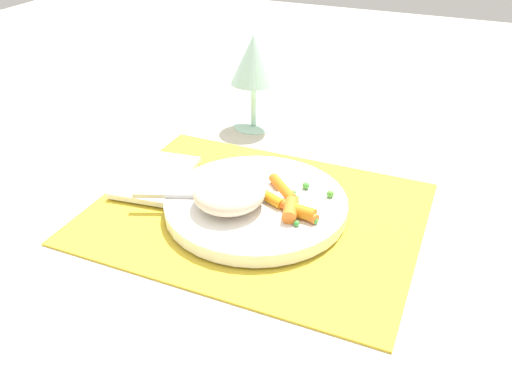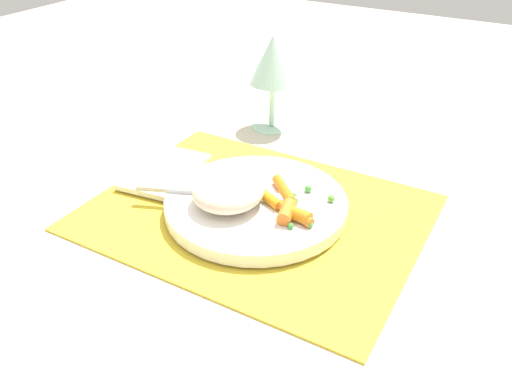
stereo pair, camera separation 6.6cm
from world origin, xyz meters
name	(u,v)px [view 1 (the left image)]	position (x,y,z in m)	size (l,w,h in m)	color
ground_plane	(256,213)	(0.00, 0.00, 0.00)	(2.40, 2.40, 0.00)	beige
placemat	(256,212)	(0.00, 0.00, 0.00)	(0.42, 0.33, 0.01)	gold
plate	(256,204)	(0.00, 0.00, 0.01)	(0.24, 0.24, 0.02)	white
rice_mound	(229,192)	(-0.02, -0.03, 0.04)	(0.09, 0.09, 0.04)	beige
carrot_portion	(287,201)	(0.04, 0.00, 0.03)	(0.10, 0.09, 0.02)	orange
pea_scatter	(299,202)	(0.06, 0.01, 0.03)	(0.10, 0.09, 0.01)	#5A953B
fork	(230,196)	(-0.03, -0.01, 0.03)	(0.20, 0.09, 0.01)	beige
wine_glass	(254,62)	(-0.11, 0.25, 0.11)	(0.08, 0.08, 0.16)	#B2E0CC
napkin	(157,177)	(-0.16, 0.02, 0.01)	(0.08, 0.13, 0.01)	white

